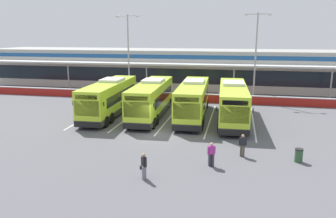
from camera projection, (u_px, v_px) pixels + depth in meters
name	position (u px, v px, depth m)	size (l,w,h in m)	color
ground_plane	(156.00, 134.00, 27.99)	(200.00, 200.00, 0.00)	#56565B
terminal_building	(196.00, 68.00, 52.97)	(70.00, 13.00, 6.00)	beige
red_barrier_wall	(183.00, 97.00, 41.69)	(60.00, 0.40, 1.10)	maroon
coach_bus_leftmost	(110.00, 98.00, 34.47)	(3.32, 12.25, 3.78)	#B7DB2D
coach_bus_left_centre	(151.00, 99.00, 33.93)	(3.32, 12.25, 3.78)	#B7DB2D
coach_bus_centre	(193.00, 100.00, 33.40)	(3.32, 12.25, 3.78)	#B7DB2D
coach_bus_right_centre	(233.00, 103.00, 32.12)	(3.32, 12.25, 3.78)	#B7DB2D
bay_stripe_far_west	(94.00, 113.00, 35.42)	(0.14, 13.00, 0.01)	silver
bay_stripe_west	(131.00, 115.00, 34.57)	(0.14, 13.00, 0.01)	silver
bay_stripe_mid_west	(170.00, 117.00, 33.71)	(0.14, 13.00, 0.01)	silver
bay_stripe_centre	(210.00, 120.00, 32.86)	(0.14, 13.00, 0.01)	silver
bay_stripe_mid_east	(253.00, 122.00, 32.00)	(0.14, 13.00, 0.01)	silver
pedestrian_with_handbag	(144.00, 165.00, 19.19)	(0.54, 0.60, 1.62)	slate
pedestrian_in_dark_coat	(211.00, 154.00, 21.07)	(0.51, 0.36, 1.62)	#33333D
pedestrian_child	(243.00, 145.00, 22.77)	(0.54, 0.30, 1.62)	#4C4238
lamp_post_west	(128.00, 50.00, 44.51)	(3.24, 0.28, 11.00)	#9E9EA3
lamp_post_centre	(256.00, 52.00, 40.82)	(3.24, 0.28, 11.00)	#9E9EA3
litter_bin	(299.00, 155.00, 21.87)	(0.54, 0.54, 0.93)	#2D5133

